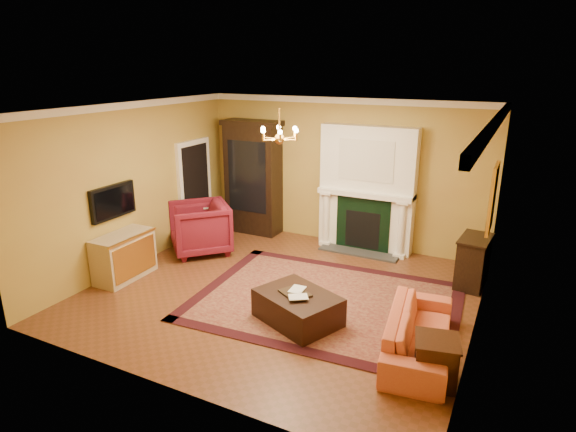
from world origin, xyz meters
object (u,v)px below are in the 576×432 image
Objects in this scene: china_cabinet at (253,180)px; leather_ottoman at (298,307)px; wingback_armchair at (200,226)px; commode at (124,256)px; console_table at (473,263)px; pedestal_table at (207,220)px; coral_sofa at (419,326)px; end_table at (435,362)px.

leather_ottoman is (2.62, -3.20, -0.96)m from china_cabinet.
wingback_armchair is at bearing -101.34° from china_cabinet.
china_cabinet reaches higher than leather_ottoman.
commode is 6.01m from console_table.
china_cabinet is at bearing 122.74° from wingback_armchair.
commode is at bearing -61.88° from wingback_armchair.
china_cabinet is at bearing 57.11° from pedestal_table.
console_table is at bearing 72.12° from leather_ottoman.
commode reaches higher than pedestal_table.
china_cabinet is 5.48m from coral_sofa.
pedestal_table is 5.99m from end_table.
end_table is 2.96m from console_table.
console_table is at bearing -15.90° from coral_sofa.
pedestal_table is 3.95m from leather_ottoman.
coral_sofa is 0.63m from end_table.
coral_sofa is (4.37, -3.21, -0.80)m from china_cabinet.
wingback_armchair is 4.96m from coral_sofa.
end_table is 0.47× the size of leather_ottoman.
coral_sofa is (4.69, -1.62, -0.17)m from wingback_armchair.
china_cabinet is at bearing 141.38° from end_table.
commode is 1.99× the size of end_table.
end_table is at bearing -38.70° from china_cabinet.
console_table reaches higher than end_table.
coral_sofa is 1.75m from leather_ottoman.
coral_sofa is at bearing 23.10° from leather_ottoman.
commode is at bearing -93.97° from pedestal_table.
console_table is (0.06, 2.96, 0.15)m from end_table.
china_cabinet is 6.06m from end_table.
pedestal_table is (-0.30, 0.63, -0.10)m from wingback_armchair.
pedestal_table is 5.47m from coral_sofa.
coral_sofa is 2.46m from console_table.
end_table is at bearing -157.00° from coral_sofa.
commode is 1.30× the size of console_table.
wingback_armchair is at bearing 63.70° from coral_sofa.
china_cabinet reaches higher than wingback_armchair.
china_cabinet is 1.35m from pedestal_table.
console_table is (0.37, 2.43, 0.04)m from coral_sofa.
wingback_armchair is 5.45m from end_table.
coral_sofa is at bearing -24.33° from pedestal_table.
pedestal_table reaches higher than leather_ottoman.
china_cabinet reaches higher than coral_sofa.
end_table is at bearing 20.71° from wingback_armchair.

